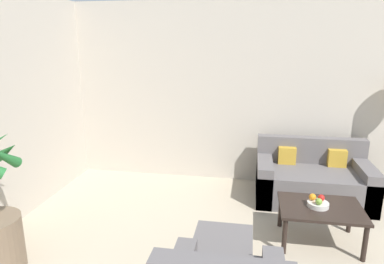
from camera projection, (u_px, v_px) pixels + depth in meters
wall_back at (309, 96)px, 4.95m from camera, size 8.67×0.06×2.70m
sofa_loveseat at (312, 180)px, 4.65m from camera, size 1.49×0.86×0.80m
coffee_table at (320, 211)px, 3.62m from camera, size 0.85×0.64×0.42m
fruit_bowl at (318, 204)px, 3.60m from camera, size 0.22×0.22×0.05m
apple_red at (321, 198)px, 3.61m from camera, size 0.07×0.07×0.07m
apple_green at (319, 201)px, 3.53m from camera, size 0.07×0.07×0.07m
orange_fruit at (313, 197)px, 3.63m from camera, size 0.07×0.07×0.07m
ottoman at (223, 255)px, 3.16m from camera, size 0.53×0.50×0.38m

